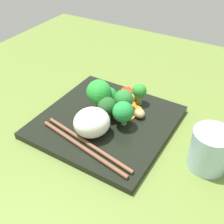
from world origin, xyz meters
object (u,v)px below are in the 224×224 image
at_px(square_plate, 106,122).
at_px(drinking_glass, 210,150).
at_px(chopstick_pair, 85,145).
at_px(broccoli_floret_5, 99,93).
at_px(rice_mound, 93,123).
at_px(carrot_slice_2, 120,104).

height_order(square_plate, drinking_glass, drinking_glass).
distance_m(square_plate, chopstick_pair, 0.10).
bearing_deg(square_plate, chopstick_pair, 5.42).
distance_m(broccoli_floret_5, drinking_glass, 0.26).
relative_size(rice_mound, drinking_glass, 0.93).
relative_size(carrot_slice_2, drinking_glass, 0.31).
bearing_deg(drinking_glass, broccoli_floret_5, -96.16).
distance_m(chopstick_pair, drinking_glass, 0.24).
xyz_separation_m(carrot_slice_2, drinking_glass, (0.07, 0.22, 0.02)).
relative_size(carrot_slice_2, chopstick_pair, 0.11).
relative_size(chopstick_pair, drinking_glass, 2.80).
bearing_deg(carrot_slice_2, broccoli_floret_5, -37.98).
bearing_deg(rice_mound, carrot_slice_2, -179.60).
xyz_separation_m(broccoli_floret_5, drinking_glass, (0.03, 0.26, -0.02)).
distance_m(carrot_slice_2, chopstick_pair, 0.16).
bearing_deg(broccoli_floret_5, chopstick_pair, 18.84).
bearing_deg(drinking_glass, carrot_slice_2, -107.10).
bearing_deg(rice_mound, chopstick_pair, 8.83).
height_order(carrot_slice_2, chopstick_pair, same).
height_order(broccoli_floret_5, chopstick_pair, broccoli_floret_5).
height_order(broccoli_floret_5, drinking_glass, broccoli_floret_5).
height_order(rice_mound, drinking_glass, drinking_glass).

